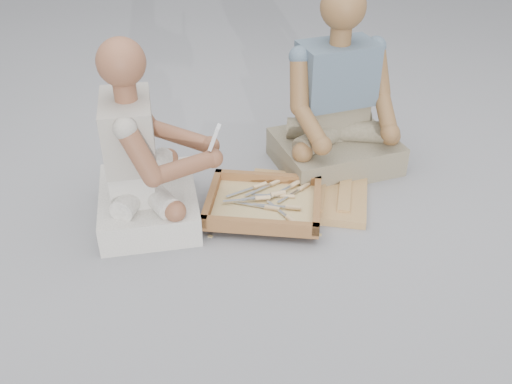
# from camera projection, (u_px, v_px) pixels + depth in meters

# --- Properties ---
(ground) EXTENTS (60.00, 60.00, 0.00)m
(ground) POSITION_uv_depth(u_px,v_px,m) (251.00, 265.00, 2.37)
(ground) COLOR gray
(ground) RESTS_ON ground
(carved_panel) EXTENTS (0.61, 0.44, 0.04)m
(carved_panel) POSITION_uv_depth(u_px,v_px,m) (307.00, 197.00, 2.75)
(carved_panel) COLOR #935938
(carved_panel) RESTS_ON ground
(tool_tray) EXTENTS (0.54, 0.44, 0.07)m
(tool_tray) POSITION_uv_depth(u_px,v_px,m) (264.00, 204.00, 2.63)
(tool_tray) COLOR brown
(tool_tray) RESTS_ON carved_panel
(chisel_0) EXTENTS (0.21, 0.10, 0.02)m
(chisel_0) POSITION_uv_depth(u_px,v_px,m) (274.00, 194.00, 2.66)
(chisel_0) COLOR silver
(chisel_0) RESTS_ON tool_tray
(chisel_1) EXTENTS (0.22, 0.03, 0.02)m
(chisel_1) POSITION_uv_depth(u_px,v_px,m) (288.00, 207.00, 2.59)
(chisel_1) COLOR silver
(chisel_1) RESTS_ON tool_tray
(chisel_2) EXTENTS (0.16, 0.17, 0.02)m
(chisel_2) POSITION_uv_depth(u_px,v_px,m) (293.00, 185.00, 2.73)
(chisel_2) COLOR silver
(chisel_2) RESTS_ON tool_tray
(chisel_3) EXTENTS (0.22, 0.07, 0.02)m
(chisel_3) POSITION_uv_depth(u_px,v_px,m) (258.00, 198.00, 2.64)
(chisel_3) COLOR silver
(chisel_3) RESTS_ON tool_tray
(chisel_4) EXTENTS (0.17, 0.16, 0.02)m
(chisel_4) POSITION_uv_depth(u_px,v_px,m) (272.00, 184.00, 2.75)
(chisel_4) COLOR silver
(chisel_4) RESTS_ON tool_tray
(chisel_5) EXTENTS (0.22, 0.06, 0.02)m
(chisel_5) POSITION_uv_depth(u_px,v_px,m) (268.00, 208.00, 2.59)
(chisel_5) COLOR silver
(chisel_5) RESTS_ON tool_tray
(chisel_6) EXTENTS (0.19, 0.14, 0.02)m
(chisel_6) POSITION_uv_depth(u_px,v_px,m) (256.00, 187.00, 2.74)
(chisel_6) COLOR silver
(chisel_6) RESTS_ON tool_tray
(chisel_7) EXTENTS (0.22, 0.02, 0.02)m
(chisel_7) POSITION_uv_depth(u_px,v_px,m) (283.00, 196.00, 2.68)
(chisel_7) COLOR silver
(chisel_7) RESTS_ON tool_tray
(chisel_8) EXTENTS (0.16, 0.18, 0.02)m
(chisel_8) POSITION_uv_depth(u_px,v_px,m) (301.00, 189.00, 2.72)
(chisel_8) COLOR silver
(chisel_8) RESTS_ON tool_tray
(chisel_9) EXTENTS (0.15, 0.18, 0.02)m
(chisel_9) POSITION_uv_depth(u_px,v_px,m) (289.00, 218.00, 2.52)
(chisel_9) COLOR silver
(chisel_9) RESTS_ON tool_tray
(wood_chip_0) EXTENTS (0.02, 0.02, 0.00)m
(wood_chip_0) POSITION_uv_depth(u_px,v_px,m) (235.00, 192.00, 2.82)
(wood_chip_0) COLOR tan
(wood_chip_0) RESTS_ON ground
(wood_chip_1) EXTENTS (0.02, 0.02, 0.00)m
(wood_chip_1) POSITION_uv_depth(u_px,v_px,m) (319.00, 235.00, 2.54)
(wood_chip_1) COLOR tan
(wood_chip_1) RESTS_ON ground
(wood_chip_2) EXTENTS (0.02, 0.02, 0.00)m
(wood_chip_2) POSITION_uv_depth(u_px,v_px,m) (199.00, 220.00, 2.63)
(wood_chip_2) COLOR tan
(wood_chip_2) RESTS_ON ground
(wood_chip_3) EXTENTS (0.02, 0.02, 0.00)m
(wood_chip_3) POSITION_uv_depth(u_px,v_px,m) (207.00, 206.00, 2.72)
(wood_chip_3) COLOR tan
(wood_chip_3) RESTS_ON ground
(wood_chip_4) EXTENTS (0.02, 0.02, 0.00)m
(wood_chip_4) POSITION_uv_depth(u_px,v_px,m) (319.00, 200.00, 2.77)
(wood_chip_4) COLOR tan
(wood_chip_4) RESTS_ON ground
(wood_chip_5) EXTENTS (0.02, 0.02, 0.00)m
(wood_chip_5) POSITION_uv_depth(u_px,v_px,m) (210.00, 236.00, 2.53)
(wood_chip_5) COLOR tan
(wood_chip_5) RESTS_ON ground
(wood_chip_6) EXTENTS (0.02, 0.02, 0.00)m
(wood_chip_6) POSITION_uv_depth(u_px,v_px,m) (317.00, 185.00, 2.87)
(wood_chip_6) COLOR tan
(wood_chip_6) RESTS_ON ground
(wood_chip_7) EXTENTS (0.02, 0.02, 0.00)m
(wood_chip_7) POSITION_uv_depth(u_px,v_px,m) (318.00, 192.00, 2.82)
(wood_chip_7) COLOR tan
(wood_chip_7) RESTS_ON ground
(craftsman) EXTENTS (0.63, 0.64, 0.85)m
(craftsman) POSITION_uv_depth(u_px,v_px,m) (143.00, 162.00, 2.50)
(craftsman) COLOR silver
(craftsman) RESTS_ON ground
(companion) EXTENTS (0.74, 0.67, 0.93)m
(companion) POSITION_uv_depth(u_px,v_px,m) (337.00, 110.00, 2.89)
(companion) COLOR gray
(companion) RESTS_ON ground
(mobile_phone) EXTENTS (0.06, 0.05, 0.12)m
(mobile_phone) POSITION_uv_depth(u_px,v_px,m) (215.00, 137.00, 2.43)
(mobile_phone) COLOR silver
(mobile_phone) RESTS_ON craftsman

